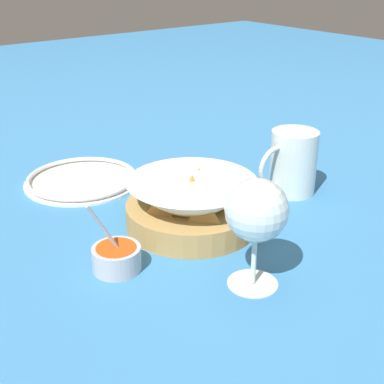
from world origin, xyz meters
name	(u,v)px	position (x,y,z in m)	size (l,w,h in m)	color
ground_plane	(189,236)	(0.00, 0.00, 0.00)	(4.00, 4.00, 0.00)	teal
food_basket	(193,205)	(-0.03, -0.02, 0.04)	(0.22, 0.22, 0.09)	#B2894C
sauce_cup	(117,257)	(0.14, 0.01, 0.02)	(0.08, 0.07, 0.11)	#B7B7BC
wine_glass	(256,213)	(0.01, 0.16, 0.11)	(0.08, 0.08, 0.15)	silver
beer_mug	(292,165)	(-0.25, -0.02, 0.05)	(0.13, 0.09, 0.12)	silver
side_plate	(82,179)	(0.03, -0.29, 0.01)	(0.22, 0.22, 0.01)	white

